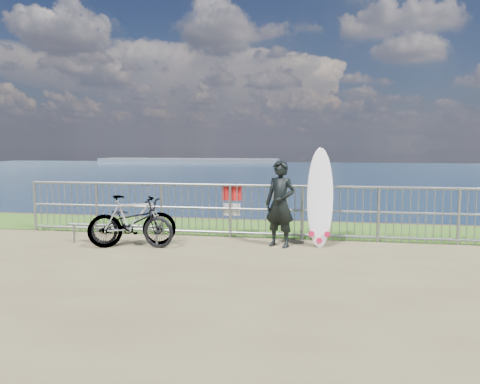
% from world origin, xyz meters
% --- Properties ---
extents(grass_strip, '(120.00, 120.00, 0.00)m').
position_xyz_m(grass_strip, '(0.00, 2.70, 0.01)').
color(grass_strip, '#376C1D').
rests_on(grass_strip, ground).
extents(seascape, '(260.00, 260.00, 5.00)m').
position_xyz_m(seascape, '(-43.75, 147.49, -4.03)').
color(seascape, brown).
rests_on(seascape, ground).
extents(railing, '(10.06, 0.10, 1.13)m').
position_xyz_m(railing, '(0.01, 1.60, 0.58)').
color(railing, gray).
rests_on(railing, ground).
extents(surfer, '(0.71, 0.59, 1.65)m').
position_xyz_m(surfer, '(0.61, 0.86, 0.82)').
color(surfer, black).
rests_on(surfer, ground).
extents(surfboard, '(0.50, 0.45, 1.90)m').
position_xyz_m(surfboard, '(1.35, 1.06, 0.87)').
color(surfboard, white).
rests_on(surfboard, ground).
extents(bicycle_near, '(1.79, 0.76, 0.92)m').
position_xyz_m(bicycle_near, '(-2.20, 0.41, 0.46)').
color(bicycle_near, black).
rests_on(bicycle_near, ground).
extents(bicycle_far, '(1.69, 1.13, 0.99)m').
position_xyz_m(bicycle_far, '(-2.15, 0.38, 0.50)').
color(bicycle_far, black).
rests_on(bicycle_far, ground).
extents(bike_rack, '(1.92, 0.05, 0.40)m').
position_xyz_m(bike_rack, '(-2.58, 0.50, 0.33)').
color(bike_rack, gray).
rests_on(bike_rack, ground).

